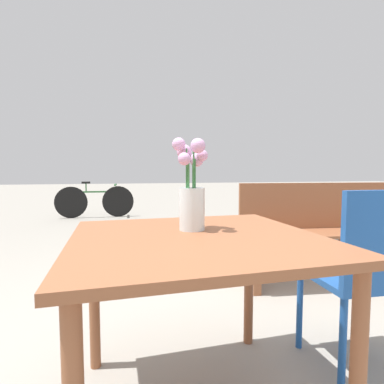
% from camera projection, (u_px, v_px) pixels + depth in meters
% --- Properties ---
extents(table_front, '(0.98, 0.93, 0.71)m').
position_uv_depth(table_front, '(197.00, 259.00, 1.16)').
color(table_front, brown).
rests_on(table_front, ground_plane).
extents(flower_vase, '(0.15, 0.16, 0.38)m').
position_uv_depth(flower_vase, '(192.00, 195.00, 1.25)').
color(flower_vase, silver).
rests_on(flower_vase, table_front).
extents(cafe_chair, '(0.41, 0.41, 0.88)m').
position_uv_depth(cafe_chair, '(364.00, 269.00, 1.38)').
color(cafe_chair, '#1E519E').
rests_on(cafe_chair, ground_plane).
extents(bench_near, '(1.91, 0.52, 0.85)m').
position_uv_depth(bench_near, '(347.00, 226.00, 2.60)').
color(bench_near, brown).
rests_on(bench_near, ground_plane).
extents(table_back, '(0.82, 0.86, 0.73)m').
position_uv_depth(table_back, '(302.00, 196.00, 3.93)').
color(table_back, brown).
rests_on(table_back, ground_plane).
extents(bicycle, '(1.54, 0.44, 0.73)m').
position_uv_depth(bicycle, '(95.00, 201.00, 6.04)').
color(bicycle, black).
rests_on(bicycle, ground_plane).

